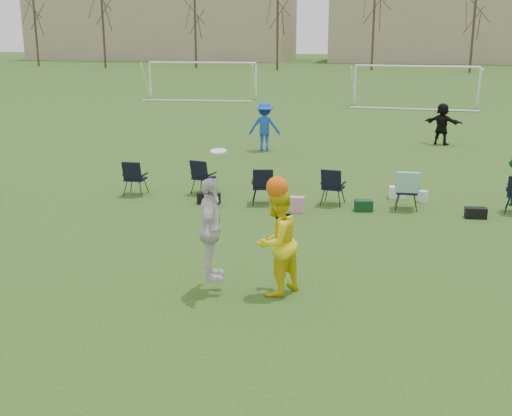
% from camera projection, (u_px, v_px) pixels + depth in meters
% --- Properties ---
extents(ground, '(260.00, 260.00, 0.00)m').
position_uv_depth(ground, '(198.00, 331.00, 9.66)').
color(ground, '#294B17').
rests_on(ground, ground).
extents(fielder_blue, '(1.26, 0.82, 1.84)m').
position_uv_depth(fielder_blue, '(265.00, 126.00, 24.23)').
color(fielder_blue, '#1843BB').
rests_on(fielder_blue, ground).
extents(fielder_black, '(1.61, 1.06, 1.66)m').
position_uv_depth(fielder_black, '(442.00, 124.00, 25.54)').
color(fielder_black, black).
rests_on(fielder_black, ground).
extents(center_contest, '(1.92, 1.33, 2.50)m').
position_uv_depth(center_contest, '(250.00, 236.00, 10.82)').
color(center_contest, silver).
rests_on(center_contest, ground).
extents(sideline_setup, '(10.67, 2.26, 1.77)m').
position_uv_depth(sideline_setup, '(337.00, 185.00, 16.69)').
color(sideline_setup, '#103C1D').
rests_on(sideline_setup, ground).
extents(goal_left, '(7.39, 0.76, 2.46)m').
position_uv_depth(goal_left, '(202.00, 70.00, 43.23)').
color(goal_left, white).
rests_on(goal_left, ground).
extents(goal_mid, '(7.40, 0.63, 2.46)m').
position_uv_depth(goal_mid, '(416.00, 74.00, 38.55)').
color(goal_mid, white).
rests_on(goal_mid, ground).
extents(tree_line, '(110.28, 3.28, 11.40)m').
position_uv_depth(tree_line, '(375.00, 26.00, 74.18)').
color(tree_line, '#382B21').
rests_on(tree_line, ground).
extents(building_row, '(126.00, 16.00, 13.00)m').
position_uv_depth(building_row, '(424.00, 21.00, 97.33)').
color(building_row, tan).
rests_on(building_row, ground).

